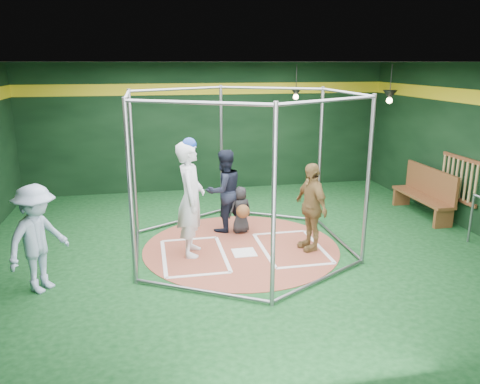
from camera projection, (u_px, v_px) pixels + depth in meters
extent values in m
cube|color=#0C3514|center=(241.00, 248.00, 9.14)|extent=(10.00, 9.00, 0.02)
cube|color=black|center=(241.00, 62.00, 8.20)|extent=(10.00, 9.00, 0.02)
cube|color=black|center=(209.00, 128.00, 12.92)|extent=(10.00, 0.10, 3.50)
cube|color=black|center=(336.00, 254.00, 4.42)|extent=(10.00, 0.10, 3.50)
cube|color=black|center=(479.00, 150.00, 9.62)|extent=(0.10, 9.00, 3.50)
cube|color=gold|center=(208.00, 89.00, 12.61)|extent=(10.00, 0.01, 0.30)
cylinder|color=#974A36|center=(241.00, 247.00, 9.13)|extent=(3.80, 3.80, 0.01)
cube|color=white|center=(244.00, 253.00, 8.85)|extent=(0.43, 0.43, 0.01)
cube|color=white|center=(189.00, 239.00, 9.52)|extent=(1.10, 0.07, 0.01)
cube|color=white|center=(199.00, 275.00, 7.91)|extent=(1.10, 0.07, 0.01)
cube|color=white|center=(164.00, 258.00, 8.61)|extent=(0.07, 1.70, 0.01)
cube|color=white|center=(223.00, 253.00, 8.82)|extent=(0.07, 1.70, 0.01)
cube|color=white|center=(279.00, 233.00, 9.88)|extent=(1.10, 0.07, 0.01)
cube|color=white|center=(306.00, 266.00, 8.27)|extent=(1.10, 0.07, 0.01)
cube|color=white|center=(264.00, 250.00, 8.97)|extent=(0.07, 1.70, 0.01)
cube|color=white|center=(318.00, 246.00, 9.18)|extent=(0.07, 1.70, 0.01)
cylinder|color=gray|center=(320.00, 157.00, 10.20)|extent=(0.07, 0.07, 3.00)
cylinder|color=gray|center=(221.00, 151.00, 10.91)|extent=(0.07, 0.07, 3.00)
cylinder|color=gray|center=(133.00, 165.00, 9.44)|extent=(0.07, 0.07, 3.00)
cylinder|color=gray|center=(130.00, 195.00, 7.27)|extent=(0.07, 0.07, 3.00)
cylinder|color=gray|center=(274.00, 209.00, 6.56)|extent=(0.07, 0.07, 3.00)
cylinder|color=gray|center=(368.00, 183.00, 8.03)|extent=(0.07, 0.07, 3.00)
cylinder|color=gray|center=(270.00, 88.00, 10.16)|extent=(2.02, 1.20, 0.06)
cylinder|color=gray|center=(268.00, 215.00, 10.94)|extent=(2.02, 1.20, 0.06)
cylinder|color=gray|center=(178.00, 89.00, 9.79)|extent=(2.02, 1.20, 0.06)
cylinder|color=gray|center=(183.00, 220.00, 10.56)|extent=(2.02, 1.20, 0.06)
cylinder|color=gray|center=(127.00, 95.00, 7.97)|extent=(0.06, 2.30, 0.06)
cylinder|color=gray|center=(137.00, 253.00, 8.74)|extent=(0.06, 2.30, 0.06)
cylinder|color=gray|center=(196.00, 103.00, 6.53)|extent=(2.02, 1.20, 0.06)
cylinder|color=gray|center=(201.00, 291.00, 7.30)|extent=(2.02, 1.20, 0.06)
cylinder|color=gray|center=(330.00, 100.00, 6.91)|extent=(2.02, 1.20, 0.06)
cylinder|color=gray|center=(321.00, 279.00, 7.68)|extent=(2.02, 1.20, 0.06)
cylinder|color=gray|center=(346.00, 92.00, 8.72)|extent=(0.06, 2.30, 0.06)
cylinder|color=gray|center=(337.00, 238.00, 9.50)|extent=(0.06, 2.30, 0.06)
cube|color=brown|center=(462.00, 158.00, 10.05)|extent=(0.05, 1.25, 0.08)
cube|color=brown|center=(457.00, 198.00, 10.29)|extent=(0.05, 1.25, 0.08)
cylinder|color=tan|center=(476.00, 185.00, 9.65)|extent=(0.06, 0.06, 0.85)
cylinder|color=tan|center=(471.00, 183.00, 9.80)|extent=(0.06, 0.06, 0.85)
cylinder|color=tan|center=(466.00, 181.00, 9.95)|extent=(0.06, 0.06, 0.85)
cylinder|color=tan|center=(461.00, 180.00, 10.09)|extent=(0.06, 0.06, 0.85)
cylinder|color=tan|center=(456.00, 178.00, 10.24)|extent=(0.06, 0.06, 0.85)
cylinder|color=tan|center=(452.00, 176.00, 10.39)|extent=(0.06, 0.06, 0.85)
cylinder|color=tan|center=(448.00, 175.00, 10.54)|extent=(0.06, 0.06, 0.85)
cylinder|color=tan|center=(443.00, 173.00, 10.69)|extent=(0.06, 0.06, 0.85)
cone|color=black|center=(296.00, 92.00, 12.22)|extent=(0.34, 0.34, 0.22)
sphere|color=#FFD899|center=(296.00, 97.00, 12.25)|extent=(0.14, 0.14, 0.14)
cylinder|color=black|center=(296.00, 78.00, 12.12)|extent=(0.02, 0.02, 0.70)
cone|color=black|center=(390.00, 95.00, 11.05)|extent=(0.34, 0.34, 0.22)
sphere|color=#FFD899|center=(389.00, 100.00, 11.08)|extent=(0.14, 0.14, 0.14)
cylinder|color=black|center=(391.00, 80.00, 10.95)|extent=(0.02, 0.02, 0.70)
imported|color=silver|center=(191.00, 199.00, 8.55)|extent=(0.63, 0.85, 2.13)
sphere|color=#163699|center=(189.00, 145.00, 8.28)|extent=(0.26, 0.26, 0.26)
imported|color=#A78347|center=(311.00, 207.00, 8.85)|extent=(0.60, 1.05, 1.69)
imported|color=black|center=(241.00, 210.00, 9.81)|extent=(0.54, 0.41, 0.99)
sphere|color=brown|center=(243.00, 211.00, 9.56)|extent=(0.28, 0.28, 0.28)
imported|color=black|center=(224.00, 191.00, 9.83)|extent=(1.05, 0.96, 1.75)
imported|color=#9FB3D2|center=(38.00, 239.00, 7.22)|extent=(1.18, 1.28, 1.72)
cube|color=brown|center=(422.00, 197.00, 10.93)|extent=(0.46, 1.95, 0.07)
cube|color=brown|center=(431.00, 182.00, 10.87)|extent=(0.07, 1.95, 0.65)
cube|color=brown|center=(443.00, 218.00, 10.17)|extent=(0.43, 0.09, 0.43)
cube|color=brown|center=(402.00, 197.00, 11.81)|extent=(0.43, 0.09, 0.43)
cylinder|color=gray|center=(471.00, 218.00, 9.29)|extent=(0.05, 0.05, 1.01)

